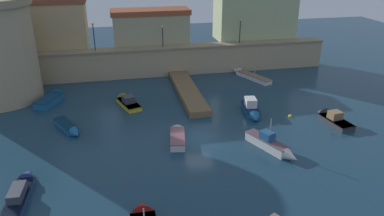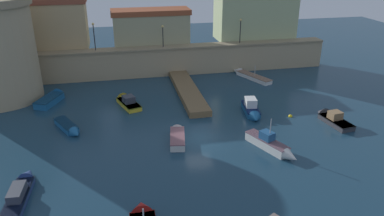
{
  "view_description": "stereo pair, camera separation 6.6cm",
  "coord_description": "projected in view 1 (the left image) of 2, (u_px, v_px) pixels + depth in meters",
  "views": [
    {
      "loc": [
        -7.11,
        -30.1,
        16.57
      ],
      "look_at": [
        0.0,
        3.14,
        1.8
      ],
      "focal_mm": 34.84,
      "sensor_mm": 36.0,
      "label": 1
    },
    {
      "loc": [
        -7.04,
        -30.11,
        16.57
      ],
      "look_at": [
        0.0,
        3.14,
        1.8
      ],
      "focal_mm": 34.84,
      "sensor_mm": 36.0,
      "label": 2
    }
  ],
  "objects": [
    {
      "name": "moored_boat_10",
      "position": [
        252.0,
        110.0,
        39.88
      ],
      "size": [
        2.0,
        4.99,
        1.89
      ],
      "rotation": [
        0.0,
        0.0,
        -1.71
      ],
      "color": "#195689",
      "rests_on": "ground"
    },
    {
      "name": "mooring_buoy_0",
      "position": [
        290.0,
        117.0,
        39.49
      ],
      "size": [
        0.45,
        0.45,
        0.45
      ],
      "primitive_type": "sphere",
      "color": "yellow",
      "rests_on": "ground"
    },
    {
      "name": "moored_boat_6",
      "position": [
        69.0,
        128.0,
        36.33
      ],
      "size": [
        3.12,
        4.67,
        1.06
      ],
      "rotation": [
        0.0,
        0.0,
        -1.1
      ],
      "color": "#195689",
      "rests_on": "ground"
    },
    {
      "name": "old_town_backdrop",
      "position": [
        151.0,
        20.0,
        52.52
      ],
      "size": [
        43.09,
        5.2,
        7.26
      ],
      "color": "tan",
      "rests_on": "ground"
    },
    {
      "name": "moored_boat_3",
      "position": [
        272.0,
        145.0,
        32.76
      ],
      "size": [
        3.24,
        5.69,
        3.05
      ],
      "rotation": [
        0.0,
        0.0,
        -1.17
      ],
      "color": "silver",
      "rests_on": "ground"
    },
    {
      "name": "moored_boat_0",
      "position": [
        20.0,
        193.0,
        26.71
      ],
      "size": [
        1.56,
        7.16,
        1.46
      ],
      "rotation": [
        0.0,
        0.0,
        1.53
      ],
      "color": "navy",
      "rests_on": "ground"
    },
    {
      "name": "quay_lamp_1",
      "position": [
        163.0,
        32.0,
        50.15
      ],
      "size": [
        0.32,
        0.32,
        2.94
      ],
      "color": "black",
      "rests_on": "quay_wall"
    },
    {
      "name": "moored_boat_5",
      "position": [
        249.0,
        75.0,
        51.18
      ],
      "size": [
        3.89,
        7.0,
        2.25
      ],
      "rotation": [
        0.0,
        0.0,
        1.98
      ],
      "color": "white",
      "rests_on": "ground"
    },
    {
      "name": "quay_wall",
      "position": [
        167.0,
        60.0,
        51.83
      ],
      "size": [
        45.83,
        2.32,
        3.97
      ],
      "color": "tan",
      "rests_on": "ground"
    },
    {
      "name": "moored_boat_4",
      "position": [
        53.0,
        98.0,
        43.21
      ],
      "size": [
        3.47,
        5.26,
        1.49
      ],
      "rotation": [
        0.0,
        0.0,
        1.15
      ],
      "color": "#195689",
      "rests_on": "ground"
    },
    {
      "name": "moored_boat_12",
      "position": [
        126.0,
        101.0,
        42.5
      ],
      "size": [
        3.01,
        5.31,
        1.72
      ],
      "rotation": [
        0.0,
        0.0,
        1.89
      ],
      "color": "gold",
      "rests_on": "ground"
    },
    {
      "name": "quay_lamp_0",
      "position": [
        93.0,
        32.0,
        48.27
      ],
      "size": [
        0.32,
        0.32,
        3.62
      ],
      "color": "black",
      "rests_on": "quay_wall"
    },
    {
      "name": "ground_plane",
      "position": [
        199.0,
        139.0,
        34.96
      ],
      "size": [
        112.17,
        112.17,
        0.0
      ],
      "primitive_type": "plane",
      "color": "#19384C"
    },
    {
      "name": "moored_boat_9",
      "position": [
        331.0,
        118.0,
        38.35
      ],
      "size": [
        2.19,
        5.0,
        1.79
      ],
      "rotation": [
        0.0,
        0.0,
        1.71
      ],
      "color": "#333338",
      "rests_on": "ground"
    },
    {
      "name": "quay_lamp_2",
      "position": [
        240.0,
        27.0,
        52.15
      ],
      "size": [
        0.32,
        0.32,
        3.41
      ],
      "color": "black",
      "rests_on": "quay_wall"
    },
    {
      "name": "moored_boat_2",
      "position": [
        177.0,
        135.0,
        34.75
      ],
      "size": [
        2.01,
        4.8,
        1.23
      ],
      "rotation": [
        0.0,
        0.0,
        1.41
      ],
      "color": "silver",
      "rests_on": "ground"
    },
    {
      "name": "pier_dock",
      "position": [
        188.0,
        91.0,
        45.44
      ],
      "size": [
        2.42,
        14.24,
        0.7
      ],
      "color": "brown",
      "rests_on": "ground"
    }
  ]
}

